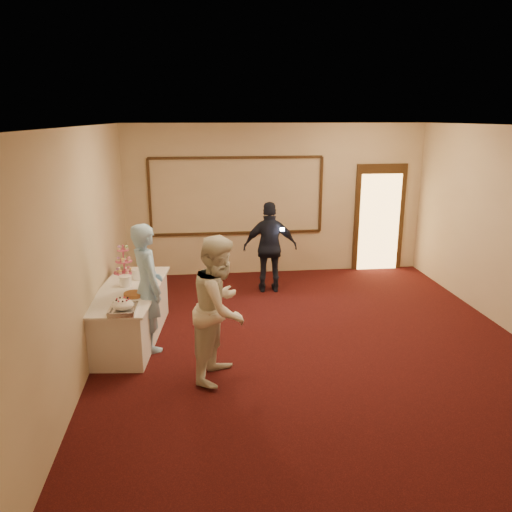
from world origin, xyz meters
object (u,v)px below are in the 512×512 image
at_px(buffet_table, 131,314).
at_px(woman, 220,308).
at_px(plate_stack_a, 125,281).
at_px(guest, 270,247).
at_px(plate_stack_b, 138,274).
at_px(man, 148,287).
at_px(cupcake_stand, 124,262).
at_px(pavlova_tray, 123,307).
at_px(tart, 134,295).

bearing_deg(buffet_table, woman, -44.29).
height_order(plate_stack_a, guest, guest).
bearing_deg(buffet_table, plate_stack_b, 77.73).
bearing_deg(buffet_table, man, -46.40).
relative_size(buffet_table, cupcake_stand, 4.51).
bearing_deg(plate_stack_b, pavlova_tray, -92.14).
height_order(tart, woman, woman).
height_order(plate_stack_b, tart, plate_stack_b).
relative_size(plate_stack_a, man, 0.10).
distance_m(buffet_table, tart, 0.55).
xyz_separation_m(cupcake_stand, plate_stack_a, (0.10, -0.65, -0.10)).
height_order(cupcake_stand, plate_stack_b, cupcake_stand).
distance_m(pavlova_tray, guest, 3.52).
bearing_deg(plate_stack_b, buffet_table, -102.27).
distance_m(plate_stack_a, man, 0.57).
height_order(cupcake_stand, woman, woman).
bearing_deg(man, woman, -156.74).
xyz_separation_m(pavlova_tray, tart, (0.07, 0.53, -0.04)).
bearing_deg(cupcake_stand, plate_stack_b, -55.08).
xyz_separation_m(plate_stack_a, plate_stack_b, (0.15, 0.29, 0.01)).
distance_m(plate_stack_b, man, 0.76).
bearing_deg(plate_stack_b, tart, -88.68).
xyz_separation_m(buffet_table, pavlova_tray, (0.04, -0.88, 0.45)).
height_order(pavlova_tray, cupcake_stand, cupcake_stand).
xyz_separation_m(buffet_table, man, (0.30, -0.31, 0.50)).
height_order(cupcake_stand, man, man).
relative_size(buffet_table, woman, 1.24).
bearing_deg(woman, buffet_table, 68.24).
relative_size(buffet_table, plate_stack_b, 11.43).
bearing_deg(plate_stack_a, pavlova_tray, -84.24).
bearing_deg(plate_stack_b, man, -74.40).
relative_size(pavlova_tray, woman, 0.26).
relative_size(buffet_table, pavlova_tray, 4.74).
height_order(pavlova_tray, guest, guest).
bearing_deg(man, plate_stack_b, -7.56).
relative_size(plate_stack_a, tart, 0.59).
relative_size(plate_stack_b, man, 0.11).
xyz_separation_m(pavlova_tray, plate_stack_b, (0.05, 1.30, 0.01)).
bearing_deg(tart, woman, -37.25).
xyz_separation_m(plate_stack_a, guest, (2.35, 1.70, -0.02)).
bearing_deg(tart, buffet_table, 107.46).
relative_size(plate_stack_b, guest, 0.12).
relative_size(pavlova_tray, man, 0.26).
distance_m(buffet_table, woman, 1.80).
bearing_deg(plate_stack_a, buffet_table, -65.63).
xyz_separation_m(man, woman, (0.94, -0.89, 0.01)).
bearing_deg(man, tart, 77.98).
height_order(buffet_table, man, man).
distance_m(cupcake_stand, woman, 2.43).
bearing_deg(man, cupcake_stand, -0.54).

